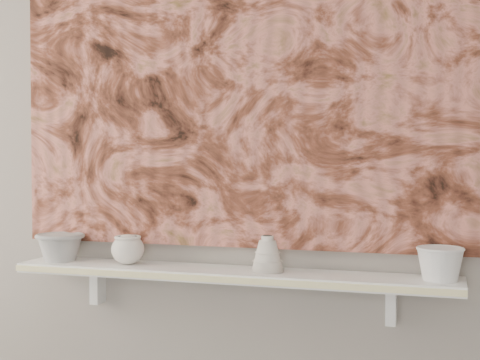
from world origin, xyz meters
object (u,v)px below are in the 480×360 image
at_px(shelf, 228,274).
at_px(painting, 236,75).
at_px(bell_vessel, 267,254).
at_px(bowl_white, 440,264).
at_px(bowl_grey, 60,247).
at_px(cup_cream, 128,249).

bearing_deg(shelf, painting, 90.00).
distance_m(bell_vessel, bowl_white, 0.50).
xyz_separation_m(shelf, painting, (0.00, 0.08, 0.62)).
xyz_separation_m(shelf, bowl_white, (0.63, 0.00, 0.06)).
bearing_deg(bowl_grey, bowl_white, 0.00).
bearing_deg(cup_cream, shelf, 0.00).
xyz_separation_m(cup_cream, bowl_white, (0.97, 0.00, -0.00)).
bearing_deg(cup_cream, bowl_grey, 180.00).
bearing_deg(bowl_grey, cup_cream, 0.00).
height_order(cup_cream, bowl_white, same).
relative_size(cup_cream, bell_vessel, 0.97).
bearing_deg(painting, bowl_white, -7.30).
relative_size(shelf, bell_vessel, 12.76).
xyz_separation_m(painting, bell_vessel, (0.13, -0.08, -0.56)).
distance_m(bowl_grey, bowl_white, 1.22).
relative_size(painting, bell_vessel, 13.67).
height_order(cup_cream, bell_vessel, bell_vessel).
height_order(shelf, bowl_grey, bowl_grey).
bearing_deg(bell_vessel, shelf, 180.00).
height_order(painting, bowl_grey, painting).
bearing_deg(cup_cream, bell_vessel, 0.00).
relative_size(cup_cream, bowl_white, 0.80).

